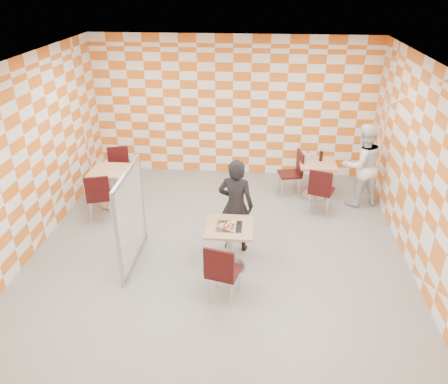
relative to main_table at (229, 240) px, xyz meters
The scene contains 15 objects.
room_shell 1.21m from the main_table, 107.38° to the left, with size 7.00×7.00×7.00m.
main_table is the anchor object (origin of this frame).
second_table 2.98m from the main_table, 58.54° to the left, with size 0.70×0.70×0.75m.
empty_table 3.04m from the main_table, 142.76° to the left, with size 0.70×0.70×0.75m.
chair_main_front 0.79m from the main_table, 93.06° to the right, with size 0.51×0.52×0.92m.
chair_second_front 2.38m from the main_table, 49.31° to the left, with size 0.54×0.55×0.92m.
chair_second_side 2.83m from the main_table, 66.84° to the left, with size 0.50×0.50×0.92m.
chair_empty_near 2.74m from the main_table, 153.44° to the left, with size 0.53×0.54×0.92m.
chair_empty_far 3.49m from the main_table, 134.80° to the left, with size 0.52×0.53×0.92m.
partition 1.52m from the main_table, behind, with size 0.08×1.38×1.55m.
man_dark 0.63m from the main_table, 83.90° to the left, with size 0.58×0.38×1.58m, color black.
man_white 3.30m from the main_table, 44.51° to the left, with size 0.79×0.62×1.64m, color white.
pizza_on_foil 0.26m from the main_table, 90.13° to the right, with size 0.40×0.40×0.04m.
sport_bottle 2.95m from the main_table, 62.56° to the left, with size 0.06×0.06×0.20m.
soda_bottle 3.10m from the main_table, 58.37° to the left, with size 0.07×0.07×0.23m.
Camera 1 is at (0.61, -5.61, 4.13)m, focal length 35.00 mm.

